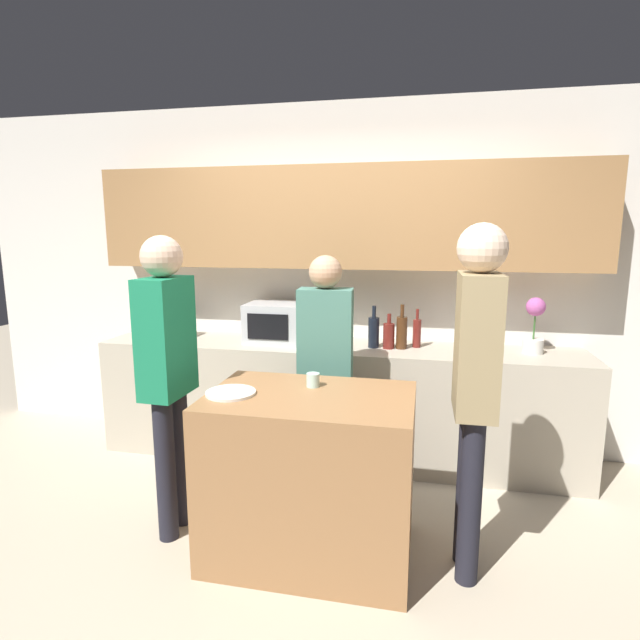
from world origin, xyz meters
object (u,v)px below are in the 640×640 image
cup_0 (313,380)px  bottle_1 (389,335)px  toaster (173,325)px  potted_plant (534,325)px  bottle_2 (402,332)px  person_right (167,361)px  bottle_0 (374,332)px  plate_on_island (231,393)px  microwave (281,322)px  person_left (325,357)px  person_center (475,371)px  bottle_3 (417,333)px

cup_0 → bottle_1: bearing=72.2°
toaster → potted_plant: (2.75, 0.00, 0.11)m
bottle_2 → person_right: person_right is taller
bottle_1 → bottle_2: bottle_2 is taller
bottle_0 → bottle_1: (0.11, -0.01, -0.02)m
plate_on_island → bottle_0: bearing=64.1°
potted_plant → bottle_2: (-0.91, -0.05, -0.07)m
microwave → person_right: bearing=-104.0°
potted_plant → plate_on_island: size_ratio=1.52×
cup_0 → person_right: (-0.80, -0.11, 0.09)m
bottle_1 → person_right: size_ratio=0.15×
bottle_0 → cup_0: bottle_0 is taller
person_left → person_center: (0.86, -0.61, 0.13)m
person_center → person_right: person_center is taller
microwave → person_right: (-0.30, -1.21, -0.01)m
toaster → cup_0: toaster is taller
bottle_2 → bottle_3: size_ratio=1.14×
microwave → cup_0: (0.50, -1.10, -0.10)m
microwave → cup_0: bearing=-65.6°
toaster → bottle_3: size_ratio=0.91×
toaster → bottle_0: size_ratio=0.84×
person_center → person_left: bearing=54.1°
toaster → person_center: 2.56m
potted_plant → person_right: bearing=-150.4°
cup_0 → bottle_3: bearing=64.6°
toaster → bottle_2: bearing=-1.6°
bottle_1 → microwave: bearing=175.6°
bottle_2 → plate_on_island: 1.51m
potted_plant → person_right: 2.45m
plate_on_island → bottle_2: bearing=57.2°
plate_on_island → person_left: 0.78m
bottle_3 → toaster: bearing=-179.5°
toaster → bottle_3: bottle_3 is taller
bottle_1 → cup_0: bearing=-107.8°
bottle_0 → bottle_1: bottle_0 is taller
bottle_1 → bottle_3: (0.20, 0.08, 0.01)m
potted_plant → bottle_3: bearing=178.7°
bottle_0 → plate_on_island: (-0.61, -1.26, -0.10)m
bottle_2 → person_left: (-0.45, -0.57, -0.07)m
bottle_2 → person_center: person_center is taller
bottle_3 → person_left: person_left is taller
person_left → microwave: bearing=-56.8°
bottle_3 → person_center: (0.30, -1.25, 0.07)m
person_right → bottle_1: bearing=137.3°
bottle_0 → person_left: person_left is taller
person_center → bottle_3: bearing=12.9°
potted_plant → bottle_2: size_ratio=1.21×
potted_plant → person_center: bearing=-112.3°
toaster → bottle_0: 1.64m
toaster → plate_on_island: bearing=-52.1°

